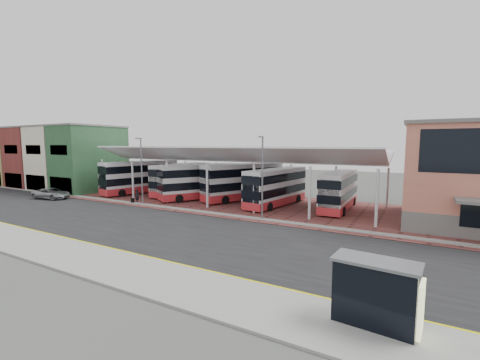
{
  "coord_description": "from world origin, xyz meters",
  "views": [
    {
      "loc": [
        15.03,
        -21.4,
        7.31
      ],
      "look_at": [
        -1.55,
        8.25,
        3.52
      ],
      "focal_mm": 24.0,
      "sensor_mm": 36.0,
      "label": 1
    }
  ],
  "objects_px": {
    "bus_0": "(140,177)",
    "bus_1": "(182,179)",
    "bus_3": "(243,182)",
    "bus_5": "(339,191)",
    "bus_shelter": "(382,289)",
    "silver_car": "(51,194)",
    "bus_2": "(201,182)",
    "bus_4": "(276,187)",
    "pedestrian": "(137,196)"
  },
  "relations": [
    {
      "from": "bus_1",
      "to": "bus_4",
      "type": "bearing_deg",
      "value": -3.6
    },
    {
      "from": "bus_2",
      "to": "bus_5",
      "type": "bearing_deg",
      "value": 36.78
    },
    {
      "from": "silver_car",
      "to": "bus_3",
      "type": "bearing_deg",
      "value": -73.52
    },
    {
      "from": "bus_0",
      "to": "bus_4",
      "type": "xyz_separation_m",
      "value": [
        21.58,
        0.73,
        -0.19
      ]
    },
    {
      "from": "bus_5",
      "to": "bus_3",
      "type": "bearing_deg",
      "value": 178.66
    },
    {
      "from": "bus_3",
      "to": "bus_shelter",
      "type": "relative_size",
      "value": 3.37
    },
    {
      "from": "bus_2",
      "to": "bus_5",
      "type": "xyz_separation_m",
      "value": [
        17.54,
        1.95,
        -0.2
      ]
    },
    {
      "from": "bus_1",
      "to": "pedestrian",
      "type": "height_order",
      "value": "bus_1"
    },
    {
      "from": "silver_car",
      "to": "pedestrian",
      "type": "xyz_separation_m",
      "value": [
        12.4,
        3.48,
        0.16
      ]
    },
    {
      "from": "bus_1",
      "to": "silver_car",
      "type": "relative_size",
      "value": 2.13
    },
    {
      "from": "silver_car",
      "to": "bus_shelter",
      "type": "height_order",
      "value": "bus_shelter"
    },
    {
      "from": "bus_2",
      "to": "bus_shelter",
      "type": "height_order",
      "value": "bus_2"
    },
    {
      "from": "silver_car",
      "to": "pedestrian",
      "type": "bearing_deg",
      "value": -84.8
    },
    {
      "from": "bus_0",
      "to": "bus_2",
      "type": "xyz_separation_m",
      "value": [
        11.08,
        0.13,
        -0.07
      ]
    },
    {
      "from": "bus_1",
      "to": "bus_shelter",
      "type": "bearing_deg",
      "value": -38.07
    },
    {
      "from": "bus_2",
      "to": "pedestrian",
      "type": "xyz_separation_m",
      "value": [
        -5.36,
        -6.16,
        -1.46
      ]
    },
    {
      "from": "bus_0",
      "to": "bus_3",
      "type": "height_order",
      "value": "bus_0"
    },
    {
      "from": "bus_3",
      "to": "silver_car",
      "type": "bearing_deg",
      "value": -127.88
    },
    {
      "from": "pedestrian",
      "to": "bus_3",
      "type": "bearing_deg",
      "value": -71.99
    },
    {
      "from": "bus_4",
      "to": "pedestrian",
      "type": "height_order",
      "value": "bus_4"
    },
    {
      "from": "bus_3",
      "to": "bus_0",
      "type": "bearing_deg",
      "value": -147.22
    },
    {
      "from": "bus_0",
      "to": "bus_1",
      "type": "height_order",
      "value": "bus_0"
    },
    {
      "from": "bus_5",
      "to": "pedestrian",
      "type": "relative_size",
      "value": 6.19
    },
    {
      "from": "bus_4",
      "to": "bus_5",
      "type": "distance_m",
      "value": 7.16
    },
    {
      "from": "bus_4",
      "to": "bus_1",
      "type": "bearing_deg",
      "value": -176.43
    },
    {
      "from": "bus_1",
      "to": "silver_car",
      "type": "distance_m",
      "value": 17.44
    },
    {
      "from": "pedestrian",
      "to": "bus_2",
      "type": "bearing_deg",
      "value": -60.77
    },
    {
      "from": "bus_0",
      "to": "silver_car",
      "type": "distance_m",
      "value": 11.74
    },
    {
      "from": "bus_0",
      "to": "bus_5",
      "type": "height_order",
      "value": "bus_0"
    },
    {
      "from": "pedestrian",
      "to": "bus_shelter",
      "type": "relative_size",
      "value": 0.48
    },
    {
      "from": "bus_5",
      "to": "pedestrian",
      "type": "xyz_separation_m",
      "value": [
        -22.89,
        -8.11,
        -1.26
      ]
    },
    {
      "from": "bus_2",
      "to": "bus_shelter",
      "type": "bearing_deg",
      "value": -11.21
    },
    {
      "from": "bus_3",
      "to": "bus_5",
      "type": "bearing_deg",
      "value": 24.7
    },
    {
      "from": "bus_2",
      "to": "bus_shelter",
      "type": "relative_size",
      "value": 3.2
    },
    {
      "from": "bus_4",
      "to": "silver_car",
      "type": "height_order",
      "value": "bus_4"
    },
    {
      "from": "pedestrian",
      "to": "bus_shelter",
      "type": "bearing_deg",
      "value": -137.22
    },
    {
      "from": "bus_5",
      "to": "bus_2",
      "type": "bearing_deg",
      "value": -174.53
    },
    {
      "from": "bus_3",
      "to": "bus_1",
      "type": "bearing_deg",
      "value": -153.25
    },
    {
      "from": "bus_5",
      "to": "bus_shelter",
      "type": "bearing_deg",
      "value": -75.05
    },
    {
      "from": "bus_1",
      "to": "bus_4",
      "type": "xyz_separation_m",
      "value": [
        15.17,
        -1.18,
        -0.05
      ]
    },
    {
      "from": "bus_1",
      "to": "bus_2",
      "type": "bearing_deg",
      "value": -20.04
    },
    {
      "from": "bus_2",
      "to": "pedestrian",
      "type": "relative_size",
      "value": 6.6
    },
    {
      "from": "bus_0",
      "to": "pedestrian",
      "type": "distance_m",
      "value": 8.46
    },
    {
      "from": "bus_1",
      "to": "bus_2",
      "type": "height_order",
      "value": "bus_2"
    },
    {
      "from": "bus_1",
      "to": "bus_2",
      "type": "relative_size",
      "value": 1.0
    },
    {
      "from": "bus_0",
      "to": "bus_3",
      "type": "bearing_deg",
      "value": 21.59
    },
    {
      "from": "bus_5",
      "to": "pedestrian",
      "type": "distance_m",
      "value": 24.32
    },
    {
      "from": "bus_4",
      "to": "bus_2",
      "type": "bearing_deg",
      "value": -168.71
    },
    {
      "from": "bus_1",
      "to": "bus_3",
      "type": "bearing_deg",
      "value": 2.41
    },
    {
      "from": "bus_4",
      "to": "silver_car",
      "type": "relative_size",
      "value": 2.12
    }
  ]
}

